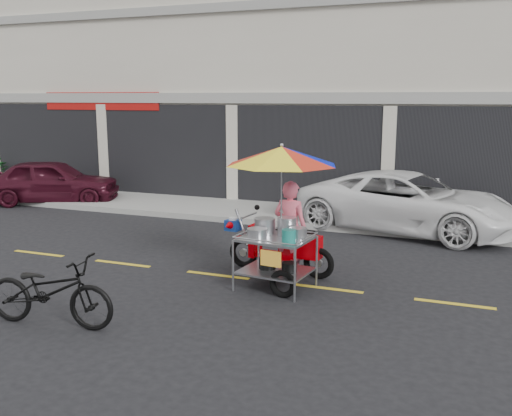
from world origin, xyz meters
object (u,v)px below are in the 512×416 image
(white_pickup, at_px, (408,202))
(food_vendor_rig, at_px, (283,196))
(near_bicycle, at_px, (50,291))
(maroon_sedan, at_px, (52,181))

(white_pickup, height_order, food_vendor_rig, food_vendor_rig)
(white_pickup, bearing_deg, food_vendor_rig, 174.79)
(near_bicycle, bearing_deg, white_pickup, -34.22)
(maroon_sedan, xyz_separation_m, white_pickup, (10.32, 0.06, 0.04))
(maroon_sedan, xyz_separation_m, food_vendor_rig, (8.76, -4.59, 0.85))
(near_bicycle, distance_m, food_vendor_rig, 3.92)
(maroon_sedan, height_order, food_vendor_rig, food_vendor_rig)
(white_pickup, xyz_separation_m, food_vendor_rig, (-1.55, -4.65, 0.81))
(white_pickup, height_order, near_bicycle, white_pickup)
(white_pickup, relative_size, near_bicycle, 2.64)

